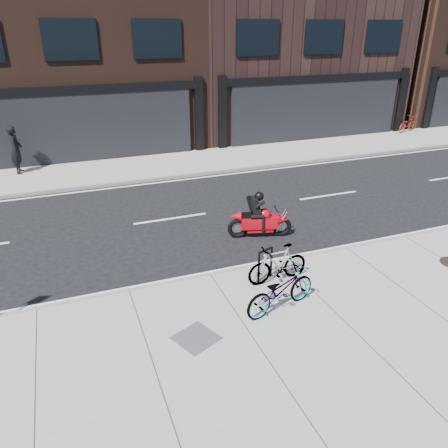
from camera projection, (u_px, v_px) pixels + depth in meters
name	position (u px, v px, depth m)	size (l,w,h in m)	color
ground	(188.00, 245.00, 12.49)	(120.00, 120.00, 0.00)	black
sidewalk_near	(263.00, 356.00, 8.21)	(60.00, 6.00, 0.13)	gray
sidewalk_far	(137.00, 168.00, 19.05)	(60.00, 3.50, 0.13)	gray
building_mideast	(278.00, 16.00, 25.46)	(12.00, 10.00, 12.50)	black
building_east	(438.00, 13.00, 29.23)	(10.00, 10.00, 13.00)	black
bike_rack	(265.00, 261.00, 10.40)	(0.46, 0.20, 0.81)	black
bicycle_front	(280.00, 290.00, 9.28)	(0.63, 1.80, 0.95)	gray
bicycle_rear	(278.00, 264.00, 10.32)	(0.44, 1.56, 0.94)	gray
motorcycle	(263.00, 219.00, 12.77)	(1.87, 0.84, 1.43)	black
pedestrian	(16.00, 150.00, 17.83)	(0.71, 0.47, 1.95)	black
bicycle_far	(407.00, 124.00, 25.01)	(0.58, 1.65, 0.87)	maroon
utility_grate	(196.00, 338.00, 8.58)	(0.75, 0.75, 0.01)	#57575A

